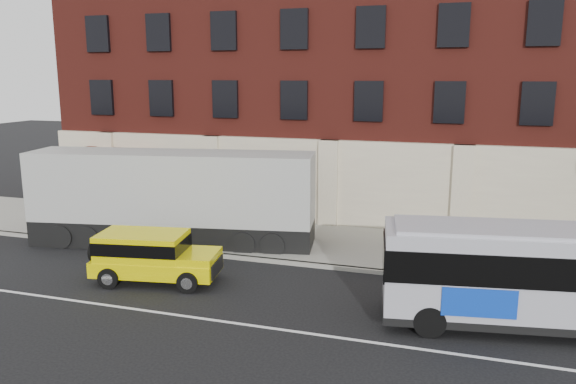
% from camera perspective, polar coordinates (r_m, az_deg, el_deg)
% --- Properties ---
extents(ground, '(120.00, 120.00, 0.00)m').
position_cam_1_polar(ground, '(16.73, -5.81, -13.64)').
color(ground, black).
rests_on(ground, ground).
extents(sidewalk, '(60.00, 6.00, 0.15)m').
position_cam_1_polar(sidewalk, '(24.67, 2.51, -4.95)').
color(sidewalk, '#9A988C').
rests_on(sidewalk, ground).
extents(kerb, '(60.00, 0.25, 0.15)m').
position_cam_1_polar(kerb, '(21.93, 0.45, -7.10)').
color(kerb, '#9A988C').
rests_on(kerb, ground).
extents(lane_line, '(60.00, 0.12, 0.01)m').
position_cam_1_polar(lane_line, '(17.14, -5.13, -12.95)').
color(lane_line, silver).
rests_on(lane_line, ground).
extents(building, '(30.00, 12.10, 15.00)m').
position_cam_1_polar(building, '(31.36, 6.50, 12.44)').
color(building, '#5D1C16').
rests_on(building, sidewalk).
extents(sign_pole, '(0.30, 0.20, 2.50)m').
position_cam_1_polar(sign_pole, '(25.40, -18.10, -1.83)').
color(sign_pole, slate).
rests_on(sign_pole, ground).
extents(yellow_suv, '(4.69, 2.56, 1.75)m').
position_cam_1_polar(yellow_suv, '(20.55, -13.58, -6.02)').
color(yellow_suv, '#F1E200').
rests_on(yellow_suv, ground).
extents(shipping_container, '(12.15, 4.45, 3.97)m').
position_cam_1_polar(shipping_container, '(24.51, -11.52, -0.73)').
color(shipping_container, black).
rests_on(shipping_container, ground).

